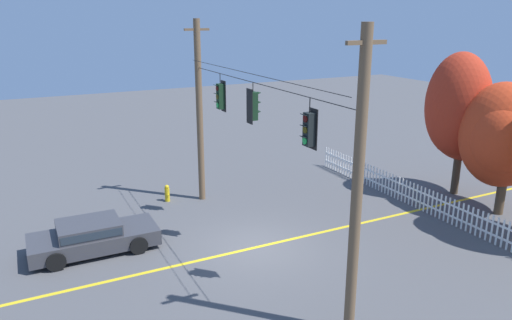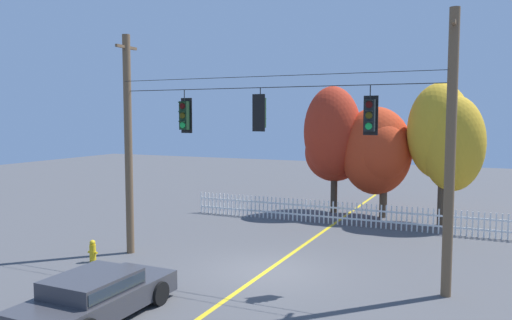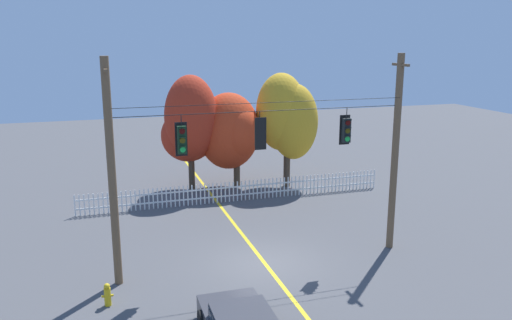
% 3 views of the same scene
% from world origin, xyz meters
% --- Properties ---
extents(ground, '(80.00, 80.00, 0.00)m').
position_xyz_m(ground, '(0.00, 0.00, 0.00)').
color(ground, '#4C4C4F').
extents(lane_centerline_stripe, '(0.16, 36.00, 0.01)m').
position_xyz_m(lane_centerline_stripe, '(0.00, 0.00, 0.00)').
color(lane_centerline_stripe, gold).
rests_on(lane_centerline_stripe, ground).
extents(signal_support_span, '(11.31, 1.10, 8.00)m').
position_xyz_m(signal_support_span, '(0.00, -0.00, 4.07)').
color(signal_support_span, brown).
rests_on(signal_support_span, ground).
extents(traffic_signal_eastbound_side, '(0.43, 0.38, 1.49)m').
position_xyz_m(traffic_signal_eastbound_side, '(-3.08, 0.01, 5.10)').
color(traffic_signal_eastbound_side, black).
extents(traffic_signal_northbound_secondary, '(0.43, 0.38, 1.40)m').
position_xyz_m(traffic_signal_northbound_secondary, '(-0.23, -0.01, 5.18)').
color(traffic_signal_northbound_secondary, black).
extents(traffic_signal_northbound_primary, '(0.43, 0.38, 1.47)m').
position_xyz_m(traffic_signal_northbound_primary, '(3.28, 0.01, 5.10)').
color(traffic_signal_northbound_primary, black).
extents(white_picket_fence, '(16.61, 0.06, 1.09)m').
position_xyz_m(white_picket_fence, '(1.09, 7.99, 0.55)').
color(white_picket_fence, white).
rests_on(white_picket_fence, ground).
extents(autumn_maple_near_fence, '(3.12, 3.27, 6.62)m').
position_xyz_m(autumn_maple_near_fence, '(-0.87, 10.78, 3.81)').
color(autumn_maple_near_fence, '#473828').
rests_on(autumn_maple_near_fence, ground).
extents(autumn_maple_mid, '(3.58, 3.26, 5.55)m').
position_xyz_m(autumn_maple_mid, '(1.47, 10.61, 3.32)').
color(autumn_maple_mid, brown).
rests_on(autumn_maple_mid, ground).
extents(autumn_oak_far_east, '(3.52, 3.11, 6.63)m').
position_xyz_m(autumn_oak_far_east, '(4.68, 10.09, 4.12)').
color(autumn_oak_far_east, '#473828').
rests_on(autumn_oak_far_east, ground).
extents(parked_car, '(2.07, 4.42, 1.15)m').
position_xyz_m(parked_car, '(-2.38, -5.33, 0.61)').
color(parked_car, '#38383D').
rests_on(parked_car, ground).
extents(fire_hydrant, '(0.38, 0.22, 0.78)m').
position_xyz_m(fire_hydrant, '(-5.94, -1.52, 0.38)').
color(fire_hydrant, gold).
rests_on(fire_hydrant, ground).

